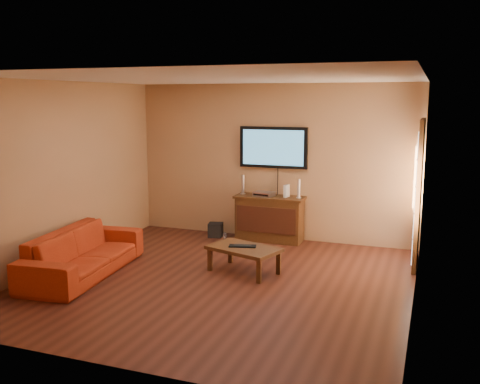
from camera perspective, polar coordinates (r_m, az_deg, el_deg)
The scene contains 14 objects.
ground_plane at distance 7.35m, azimuth -2.24°, elevation -9.51°, with size 5.00×5.00×0.00m, color #3B1910.
room_walls at distance 7.55m, azimuth -0.52°, elevation 4.18°, with size 5.00×5.00×5.00m.
french_door at distance 8.22m, azimuth 18.50°, elevation -0.34°, with size 0.07×1.02×2.22m.
media_console at distance 9.28m, azimuth 3.16°, elevation -2.82°, with size 1.20×0.46×0.78m.
television at distance 9.27m, azimuth 3.58°, elevation 4.77°, with size 1.20×0.08×0.71m.
coffee_table at distance 7.61m, azimuth 0.43°, elevation -6.25°, with size 1.12×0.86×0.37m.
sofa at distance 7.83m, azimuth -16.40°, elevation -5.46°, with size 2.15×0.63×0.84m, color #AC3013.
speaker_left at distance 9.38m, azimuth 0.31°, elevation 0.72°, with size 0.09×0.09×0.34m.
speaker_right at distance 9.06m, azimuth 6.29°, elevation 0.28°, with size 0.09×0.09×0.32m.
av_receiver at distance 9.21m, azimuth 2.58°, elevation -0.21°, with size 0.33×0.24×0.08m, color silver.
game_console at distance 9.13m, azimuth 4.99°, elevation 0.12°, with size 0.04×0.15×0.21m, color white.
subwoofer at distance 9.60m, azimuth -2.62°, elevation -4.05°, with size 0.25×0.25×0.25m, color black.
bottle at distance 9.16m, azimuth -1.64°, elevation -4.94°, with size 0.07×0.07×0.20m.
keyboard at distance 7.61m, azimuth 0.27°, elevation -5.77°, with size 0.41×0.23×0.02m.
Camera 1 is at (2.65, -6.40, 2.45)m, focal length 40.00 mm.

